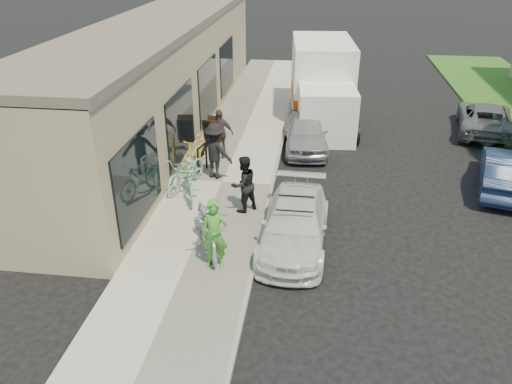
{
  "coord_description": "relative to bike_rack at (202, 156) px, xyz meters",
  "views": [
    {
      "loc": [
        0.86,
        -10.63,
        6.96
      ],
      "look_at": [
        -0.64,
        0.71,
        1.05
      ],
      "focal_mm": 35.0,
      "sensor_mm": 36.0,
      "label": 1
    }
  ],
  "objects": [
    {
      "name": "cruiser_bike_a",
      "position": [
        0.03,
        -1.77,
        -0.0
      ],
      "size": [
        1.09,
        1.93,
        1.12
      ],
      "primitive_type": "imported",
      "rotation": [
        0.0,
        0.0,
        0.33
      ],
      "color": "#84C6AE",
      "rests_on": "sidewalk"
    },
    {
      "name": "far_car_blue",
      "position": [
        9.28,
        0.27,
        -0.1
      ],
      "size": [
        2.2,
        3.9,
        1.22
      ],
      "primitive_type": "imported",
      "rotation": [
        0.0,
        0.0,
        2.88
      ],
      "color": "#182749",
      "rests_on": "ground"
    },
    {
      "name": "cruiser_bike_b",
      "position": [
        -0.24,
        -1.1,
        -0.04
      ],
      "size": [
        1.23,
        2.08,
        1.03
      ],
      "primitive_type": "imported",
      "rotation": [
        0.0,
        0.0,
        -0.3
      ],
      "color": "#84C6AE",
      "rests_on": "sidewalk"
    },
    {
      "name": "bystander_b",
      "position": [
        0.29,
        1.35,
        0.28
      ],
      "size": [
        0.99,
        0.43,
        1.67
      ],
      "primitive_type": "imported",
      "rotation": [
        0.0,
        0.0,
        -0.03
      ],
      "color": "#4F3C38",
      "rests_on": "sidewalk"
    },
    {
      "name": "bystander_a",
      "position": [
        0.5,
        -0.32,
        0.32
      ],
      "size": [
        1.3,
        1.03,
        1.76
      ],
      "primitive_type": "imported",
      "rotation": [
        0.0,
        0.0,
        2.76
      ],
      "color": "black",
      "rests_on": "sidewalk"
    },
    {
      "name": "ground",
      "position": [
        2.75,
        -3.63,
        -0.71
      ],
      "size": [
        120.0,
        120.0,
        0.0
      ],
      "primitive_type": "plane",
      "color": "black",
      "rests_on": "ground"
    },
    {
      "name": "bike_rack",
      "position": [
        0.0,
        0.0,
        0.0
      ],
      "size": [
        0.19,
        0.65,
        0.93
      ],
      "rotation": [
        0.0,
        0.0,
        -0.21
      ],
      "color": "black",
      "rests_on": "sidewalk"
    },
    {
      "name": "sidewalk",
      "position": [
        0.75,
        -0.63,
        -0.63
      ],
      "size": [
        3.0,
        34.0,
        0.15
      ],
      "primitive_type": "cube",
      "color": "#B8B3A5",
      "rests_on": "ground"
    },
    {
      "name": "curb",
      "position": [
        2.3,
        -0.63,
        -0.64
      ],
      "size": [
        0.12,
        34.0,
        0.13
      ],
      "primitive_type": "cube",
      "color": "gray",
      "rests_on": "ground"
    },
    {
      "name": "moving_truck",
      "position": [
        3.66,
        6.31,
        0.68
      ],
      "size": [
        2.92,
        6.53,
        3.12
      ],
      "rotation": [
        0.0,
        0.0,
        0.09
      ],
      "color": "white",
      "rests_on": "ground"
    },
    {
      "name": "tandem_bike",
      "position": [
        1.1,
        -4.23,
        0.05
      ],
      "size": [
        1.64,
        2.45,
        1.22
      ],
      "primitive_type": "imported",
      "rotation": [
        0.0,
        0.0,
        0.39
      ],
      "color": "#B2B2B4",
      "rests_on": "sidewalk"
    },
    {
      "name": "sedan_silver",
      "position": [
        3.16,
        2.8,
        -0.08
      ],
      "size": [
        1.8,
        3.81,
        1.26
      ],
      "primitive_type": "imported",
      "rotation": [
        0.0,
        0.0,
        0.09
      ],
      "color": "#A7A7AC",
      "rests_on": "ground"
    },
    {
      "name": "far_car_gray",
      "position": [
        10.07,
        5.4,
        -0.12
      ],
      "size": [
        2.74,
        4.52,
        1.17
      ],
      "primitive_type": "imported",
      "rotation": [
        0.0,
        0.0,
        2.94
      ],
      "color": "#5B5D60",
      "rests_on": "ground"
    },
    {
      "name": "storefront",
      "position": [
        -2.49,
        4.36,
        1.41
      ],
      "size": [
        3.6,
        20.0,
        4.22
      ],
      "color": "tan",
      "rests_on": "ground"
    },
    {
      "name": "sandwich_board",
      "position": [
        -0.21,
        2.5,
        -0.07
      ],
      "size": [
        0.69,
        0.69,
        0.95
      ],
      "rotation": [
        0.0,
        0.0,
        -0.21
      ],
      "color": "black",
      "rests_on": "sidewalk"
    },
    {
      "name": "man_standing",
      "position": [
        1.69,
        -2.32,
        0.25
      ],
      "size": [
        0.99,
        0.98,
        1.61
      ],
      "primitive_type": "imported",
      "rotation": [
        0.0,
        0.0,
        3.92
      ],
      "color": "black",
      "rests_on": "sidewalk"
    },
    {
      "name": "sedan_white",
      "position": [
        3.17,
        -3.57,
        -0.14
      ],
      "size": [
        1.73,
        4.0,
        1.19
      ],
      "rotation": [
        0.0,
        0.0,
        -0.03
      ],
      "color": "silver",
      "rests_on": "ground"
    },
    {
      "name": "cruiser_bike_c",
      "position": [
        -0.34,
        0.49,
        -0.06
      ],
      "size": [
        0.9,
        1.74,
        1.01
      ],
      "primitive_type": "imported",
      "rotation": [
        0.0,
        0.0,
        -0.27
      ],
      "color": "gold",
      "rests_on": "sidewalk"
    },
    {
      "name": "woman_rider",
      "position": [
        1.45,
        -4.98,
        0.29
      ],
      "size": [
        0.65,
        0.46,
        1.7
      ],
      "primitive_type": "imported",
      "rotation": [
        0.0,
        0.0,
        -0.09
      ],
      "color": "green",
      "rests_on": "sidewalk"
    }
  ]
}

